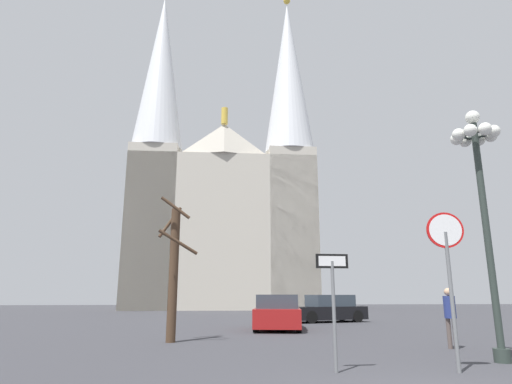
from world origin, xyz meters
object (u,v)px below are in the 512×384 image
at_px(cathedral, 223,199).
at_px(bare_tree, 174,269).
at_px(one_way_arrow_sign, 333,294).
at_px(parked_car_near_red, 278,313).
at_px(stop_sign, 448,259).
at_px(parked_car_far_black, 328,309).
at_px(pedestrian_standing, 450,312).
at_px(street_lamp, 480,180).

distance_m(cathedral, bare_tree, 33.03).
bearing_deg(one_way_arrow_sign, parked_car_near_red, 87.79).
distance_m(stop_sign, bare_tree, 8.52).
distance_m(cathedral, parked_car_near_red, 29.11).
bearing_deg(parked_car_far_black, pedestrian_standing, -88.30).
relative_size(street_lamp, parked_car_near_red, 1.33).
distance_m(parked_car_near_red, parked_car_far_black, 6.06).
bearing_deg(pedestrian_standing, bare_tree, 163.24).
relative_size(bare_tree, parked_car_near_red, 1.02).
relative_size(cathedral, one_way_arrow_sign, 15.74).
height_order(cathedral, parked_car_far_black, cathedral).
height_order(parked_car_near_red, parked_car_far_black, parked_car_near_red).
distance_m(stop_sign, parked_car_near_red, 10.97).
distance_m(one_way_arrow_sign, bare_tree, 6.90).
bearing_deg(cathedral, stop_sign, -84.09).
bearing_deg(cathedral, parked_car_far_black, -76.05).
height_order(street_lamp, bare_tree, street_lamp).
height_order(street_lamp, parked_car_near_red, street_lamp).
xyz_separation_m(one_way_arrow_sign, pedestrian_standing, (4.29, 3.36, -0.48)).
bearing_deg(parked_car_near_red, stop_sign, -79.64).
height_order(street_lamp, pedestrian_standing, street_lamp).
relative_size(stop_sign, parked_car_far_black, 0.70).
bearing_deg(stop_sign, parked_car_near_red, 100.36).
distance_m(parked_car_far_black, pedestrian_standing, 12.05).
height_order(stop_sign, street_lamp, street_lamp).
relative_size(stop_sign, street_lamp, 0.52).
distance_m(stop_sign, pedestrian_standing, 4.24).
xyz_separation_m(parked_car_near_red, parked_car_far_black, (3.52, 4.93, -0.01)).
xyz_separation_m(street_lamp, parked_car_near_red, (-3.62, 9.58, -3.49)).
distance_m(bare_tree, parked_car_near_red, 6.44).
relative_size(stop_sign, one_way_arrow_sign, 1.38).
height_order(bare_tree, parked_car_near_red, bare_tree).
xyz_separation_m(one_way_arrow_sign, parked_car_near_red, (0.40, 10.47, -0.79)).
relative_size(cathedral, street_lamp, 5.98).
relative_size(bare_tree, parked_car_far_black, 1.03).
xyz_separation_m(stop_sign, pedestrian_standing, (1.93, 3.59, -1.18)).
xyz_separation_m(bare_tree, parked_car_near_red, (4.10, 4.70, -1.60)).
height_order(cathedral, one_way_arrow_sign, cathedral).
xyz_separation_m(parked_car_near_red, pedestrian_standing, (3.88, -7.11, 0.31)).
height_order(parked_car_far_black, pedestrian_standing, pedestrian_standing).
bearing_deg(street_lamp, parked_car_far_black, 90.38).
relative_size(stop_sign, bare_tree, 0.68).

